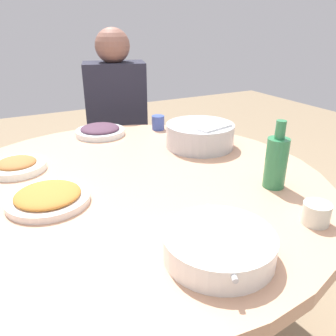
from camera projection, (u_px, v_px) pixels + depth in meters
ground at (138, 335)px, 1.44m from camera, size 8.00×8.00×0.00m
round_dining_table at (132, 205)px, 1.19m from camera, size 1.33×1.33×0.72m
rice_bowl at (200, 135)px, 1.44m from camera, size 0.28×0.28×0.11m
soup_bowl at (219, 246)px, 0.77m from camera, size 0.26×0.26×0.06m
dish_stirfry at (17, 165)px, 1.22m from camera, size 0.20×0.20×0.04m
dish_eggplant at (100, 131)px, 1.60m from camera, size 0.23×0.23×0.05m
dish_tofu_braise at (48, 197)px, 1.00m from camera, size 0.24×0.24×0.04m
green_bottle at (276, 161)px, 1.08m from camera, size 0.07×0.07×0.22m
tea_cup_near at (316, 213)px, 0.90m from camera, size 0.07×0.07×0.06m
tea_cup_side at (158, 123)px, 1.67m from camera, size 0.06×0.06×0.07m
stool_for_diner_left at (121, 190)px, 2.20m from camera, size 0.30×0.30×0.42m
diner_left at (116, 109)px, 1.99m from camera, size 0.40×0.42×0.76m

